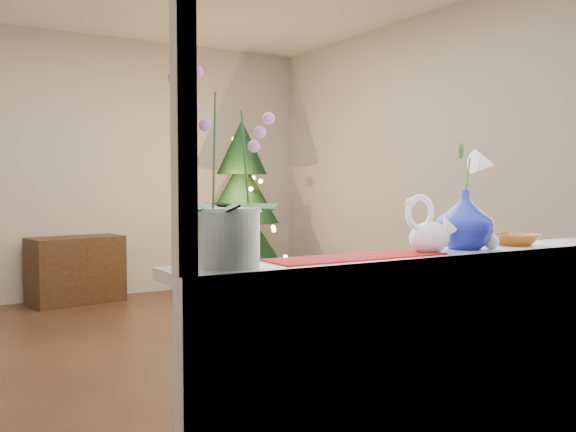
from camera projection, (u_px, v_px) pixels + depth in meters
name	position (u px, v px, depth m)	size (l,w,h in m)	color
ground	(199.00, 349.00, 4.59)	(5.00, 5.00, 0.00)	#311D14
wall_back	(104.00, 167.00, 6.66)	(4.50, 0.10, 2.70)	beige
wall_front	(461.00, 140.00, 2.37)	(4.50, 0.10, 2.70)	beige
wall_right	(434.00, 164.00, 5.67)	(0.10, 5.00, 2.70)	beige
window_apron	(450.00, 379.00, 2.46)	(2.20, 0.08, 0.88)	white
windowsill	(435.00, 257.00, 2.51)	(2.20, 0.26, 0.04)	white
window_frame	(456.00, 46.00, 2.38)	(2.22, 0.06, 1.60)	white
runner	(357.00, 257.00, 2.31)	(0.70, 0.20, 0.01)	maroon
orchid_pot	(229.00, 169.00, 2.04)	(0.22, 0.22, 0.63)	silver
swan	(430.00, 225.00, 2.47)	(0.25, 0.12, 0.21)	silver
blue_vase	(465.00, 215.00, 2.61)	(0.26, 0.26, 0.28)	navy
lily	(466.00, 156.00, 2.60)	(0.15, 0.09, 0.21)	silver
paperweight	(491.00, 242.00, 2.60)	(0.06, 0.06, 0.06)	white
amber_dish	(515.00, 240.00, 2.77)	(0.17, 0.17, 0.04)	#904914
xmas_tree	(242.00, 209.00, 6.63)	(1.00, 1.00, 1.84)	black
side_table	(76.00, 270.00, 6.32)	(0.87, 0.44, 0.66)	black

